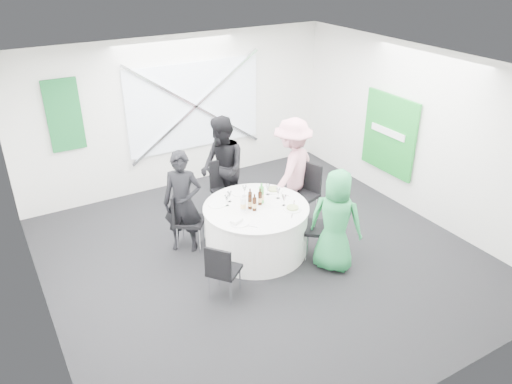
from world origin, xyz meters
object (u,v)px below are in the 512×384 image
chair_back_left (184,216)px  person_man_back (223,168)px  banquet_table (256,229)px  person_man_back_left (183,202)px  chair_back (225,185)px  chair_back_right (305,188)px  clear_water_bottle (243,204)px  person_woman_pink (292,170)px  chair_front_left (222,268)px  green_water_bottle (261,195)px  person_woman_green (336,221)px  chair_front_right (328,223)px

chair_back_left → person_man_back: (0.96, 0.59, 0.34)m
banquet_table → person_man_back_left: size_ratio=0.98×
chair_back → person_man_back: 0.29m
banquet_table → chair_back_right: size_ratio=1.56×
clear_water_bottle → chair_back: bearing=75.4°
chair_back_left → person_woman_pink: size_ratio=0.52×
chair_back_left → chair_back_right: (2.04, -0.26, 0.06)m
person_man_back_left → person_woman_pink: size_ratio=0.91×
chair_back_left → chair_front_left: bearing=-146.7°
green_water_bottle → person_man_back: bearing=92.1°
chair_back_left → green_water_bottle: size_ratio=2.88×
chair_back_right → clear_water_bottle: clear_water_bottle is taller
chair_back → green_water_bottle: green_water_bottle is taller
chair_back_right → green_water_bottle: size_ratio=3.16×
person_man_back → person_woman_green: 2.27m
chair_back → person_woman_green: person_woman_green is taller
banquet_table → person_woman_green: size_ratio=1.03×
chair_back_right → person_man_back: person_man_back is taller
banquet_table → clear_water_bottle: size_ratio=5.75×
chair_front_left → green_water_bottle: 1.44m
chair_back → banquet_table: bearing=-90.0°
chair_back_left → person_woman_green: person_woman_green is taller
banquet_table → chair_back: (0.09, 1.19, 0.21)m
person_woman_green → clear_water_bottle: 1.33m
chair_back → person_man_back_left: (-0.99, -0.58, 0.21)m
clear_water_bottle → banquet_table: bearing=4.7°
chair_front_left → person_woman_pink: size_ratio=0.48×
chair_back_left → clear_water_bottle: bearing=-99.2°
chair_back → green_water_bottle: bearing=-83.5°
person_woman_green → person_man_back_left: bearing=8.1°
person_woman_green → person_woman_pink: bearing=-50.0°
person_woman_green → chair_front_left: bearing=46.0°
chair_front_right → person_man_back: size_ratio=0.57×
person_man_back → clear_water_bottle: person_man_back is taller
chair_front_right → person_woman_green: 0.31m
chair_back_right → green_water_bottle: (-1.04, -0.33, 0.30)m
chair_front_left → green_water_bottle: green_water_bottle is taller
person_woman_pink → chair_front_right: bearing=49.4°
chair_front_right → person_woman_pink: 1.33m
banquet_table → chair_front_right: size_ratio=1.57×
person_man_back_left → clear_water_bottle: size_ratio=5.86×
person_man_back_left → person_woman_green: person_man_back_left is taller
chair_back_left → person_man_back: 1.18m
green_water_bottle → chair_back_right: bearing=17.6°
chair_back → chair_front_left: size_ratio=1.19×
person_man_back → chair_back_left: bearing=-54.2°
chair_front_right → clear_water_bottle: size_ratio=3.66×
chair_front_left → person_man_back: size_ratio=0.48×
clear_water_bottle → person_man_back_left: bearing=137.1°
chair_front_right → banquet_table: bearing=-90.0°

